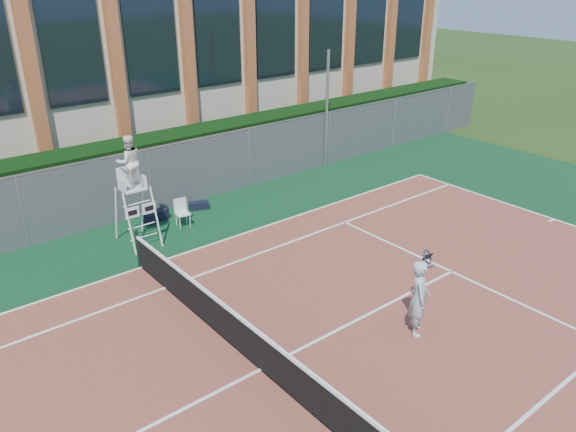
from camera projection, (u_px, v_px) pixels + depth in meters
ground at (261, 371)px, 11.48m from camera, size 120.00×120.00×0.00m
apron at (234, 347)px, 12.19m from camera, size 36.00×20.00×0.01m
tennis_court at (261, 370)px, 11.47m from camera, size 23.77×10.97×0.02m
tennis_net at (260, 349)px, 11.26m from camera, size 0.10×11.30×1.10m
fence at (91, 196)px, 17.29m from camera, size 40.00×0.06×2.20m
hedge at (77, 185)px, 18.14m from camera, size 40.00×1.40×2.20m
steel_pole at (327, 110)px, 22.30m from camera, size 0.12×0.12×4.69m
umpire_chair at (129, 165)px, 15.86m from camera, size 0.93×1.43×3.34m
plastic_chair at (181, 210)px, 17.71m from camera, size 0.47×0.47×0.89m
sports_bag_near at (156, 216)px, 18.16m from camera, size 0.83×0.45×0.34m
sports_bag_far at (199, 205)px, 19.07m from camera, size 0.71×0.50×0.26m
tennis_player at (419, 297)px, 12.30m from camera, size 1.05×0.84×1.80m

